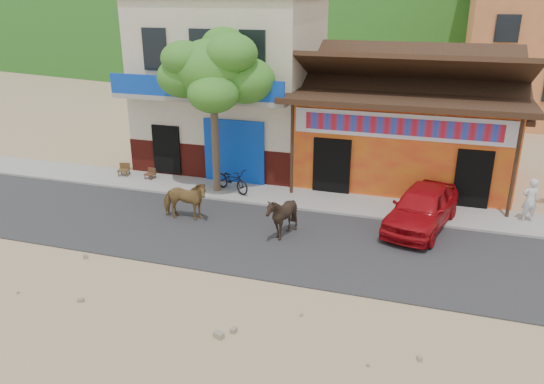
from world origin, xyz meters
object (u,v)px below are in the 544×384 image
at_px(cow_dark, 282,216).
at_px(pedestrian, 530,200).
at_px(cafe_chair_left, 150,169).
at_px(cafe_chair_right, 123,165).
at_px(tree, 214,113).
at_px(scooter, 232,180).
at_px(red_car, 422,207).
at_px(cow_tan, 185,200).

relative_size(cow_dark, pedestrian, 0.95).
distance_m(pedestrian, cafe_chair_left, 14.14).
distance_m(cafe_chair_left, cafe_chair_right, 1.26).
relative_size(tree, pedestrian, 4.03).
bearing_deg(scooter, cow_dark, -110.29).
bearing_deg(cow_dark, scooter, -169.10).
relative_size(tree, red_car, 1.47).
bearing_deg(pedestrian, red_car, 3.77).
xyz_separation_m(cow_dark, cafe_chair_right, (-7.92, 3.57, -0.17)).
bearing_deg(tree, cow_dark, -41.31).
bearing_deg(pedestrian, tree, -16.78).
xyz_separation_m(pedestrian, cafe_chair_right, (-15.39, 0.07, -0.29)).
bearing_deg(cow_dark, red_car, 85.27).
height_order(cow_tan, pedestrian, pedestrian).
distance_m(red_car, cafe_chair_right, 12.11).
height_order(red_car, pedestrian, pedestrian).
height_order(scooter, pedestrian, pedestrian).
bearing_deg(scooter, cafe_chair_left, 111.83).
xyz_separation_m(cow_dark, scooter, (-2.92, 3.17, -0.17)).
bearing_deg(cow_dark, cafe_chair_left, -149.53).
height_order(pedestrian, cafe_chair_left, pedestrian).
height_order(pedestrian, cafe_chair_right, pedestrian).
distance_m(cow_tan, scooter, 2.88).
distance_m(tree, red_car, 8.05).
relative_size(tree, cafe_chair_right, 6.57).
xyz_separation_m(tree, cafe_chair_left, (-3.14, 0.42, -2.61)).
xyz_separation_m(cow_tan, pedestrian, (10.98, 3.14, 0.14)).
bearing_deg(cafe_chair_left, cow_tan, -38.66).
xyz_separation_m(cow_tan, red_car, (7.61, 1.74, 0.01)).
bearing_deg(cafe_chair_right, tree, -19.89).
height_order(cow_tan, cafe_chair_right, cow_tan).
bearing_deg(cafe_chair_right, cow_tan, -49.79).
xyz_separation_m(pedestrian, cafe_chair_left, (-14.13, 0.02, -0.35)).
height_order(tree, cow_dark, tree).
height_order(tree, cow_tan, tree).
bearing_deg(cow_tan, red_car, -84.34).
distance_m(cow_tan, cafe_chair_right, 5.46).
xyz_separation_m(scooter, cafe_chair_left, (-3.74, 0.34, -0.06)).
relative_size(scooter, pedestrian, 1.17).
height_order(cow_dark, scooter, cow_dark).
height_order(tree, cafe_chair_left, tree).
bearing_deg(cafe_chair_right, cafe_chair_left, -16.08).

